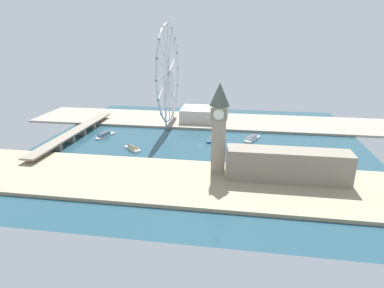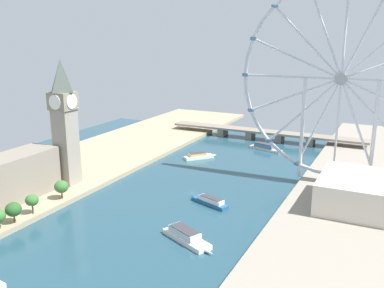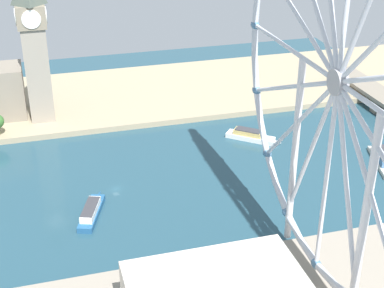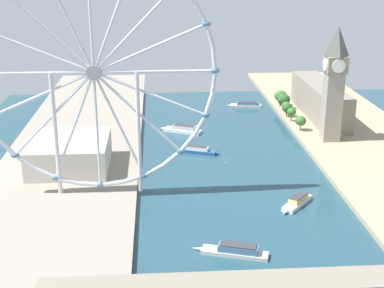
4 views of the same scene
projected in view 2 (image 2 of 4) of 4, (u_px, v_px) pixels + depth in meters
The scene contains 11 objects.
ground_plane at pixel (192, 193), 275.04m from camera, with size 375.20×375.20×0.00m, color #234756.
riverbank_left at pixel (68, 169), 318.44m from camera, with size 90.00×520.00×3.00m, color tan.
riverbank_right at pixel (364, 221), 230.89m from camera, with size 90.00×520.00×3.00m, color gray.
clock_tower at pixel (64, 121), 274.45m from camera, with size 14.99×14.99×81.04m.
ferris_wheel at pixel (341, 80), 271.68m from camera, with size 132.46×3.20×133.59m.
riverside_hall at pixel (364, 193), 242.64m from camera, with size 47.76×50.86×17.81m, color beige.
river_bridge at pixel (265, 133), 410.14m from camera, with size 187.20×15.41×9.20m.
tour_boat_0 at pixel (199, 156), 350.76m from camera, with size 21.80×24.73×5.27m.
tour_boat_1 at pixel (186, 236), 211.50m from camera, with size 33.18×19.96×6.07m.
tour_boat_2 at pixel (266, 147), 376.38m from camera, with size 35.26×15.32×5.61m.
tour_boat_4 at pixel (210, 201), 256.27m from camera, with size 28.90×13.94×5.09m.
Camera 2 is at (113.66, -232.10, 99.24)m, focal length 40.32 mm.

